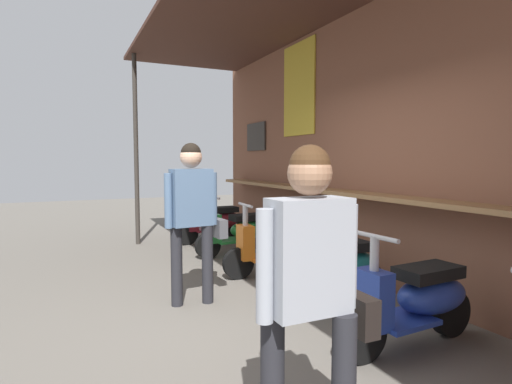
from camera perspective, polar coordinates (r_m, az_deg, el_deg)
ground_plane at (r=4.16m, az=-2.34°, el=-17.02°), size 27.08×27.08×0.00m
market_stall_facade at (r=4.92m, az=18.13°, el=9.47°), size 9.67×2.54×3.53m
scooter_maroon at (r=7.74m, az=-5.46°, el=-4.05°), size 0.48×1.40×0.97m
scooter_green at (r=6.67m, az=-2.07°, el=-5.38°), size 0.49×1.40×0.97m
scooter_orange at (r=5.53m, az=3.26°, el=-7.43°), size 0.49×1.40×0.97m
scooter_teal at (r=4.51m, az=10.85°, el=-10.19°), size 0.46×1.40×0.97m
scooter_blue at (r=3.70m, az=21.48°, el=-13.68°), size 0.47×1.40×0.97m
shopper_with_handbag at (r=2.04m, az=7.71°, el=-11.61°), size 0.30×0.63×1.59m
shopper_browsing at (r=4.34m, az=-8.74°, el=-1.99°), size 0.30×0.67×1.70m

